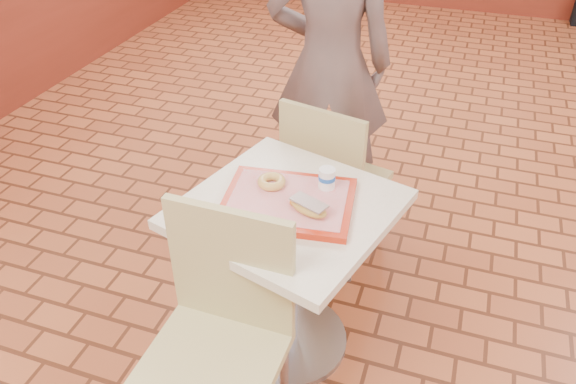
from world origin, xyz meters
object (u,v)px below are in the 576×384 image
(paper_cup, at_px, (327,178))
(customer, at_px, (330,65))
(chair_main_back, at_px, (331,177))
(chair_main_front, at_px, (220,330))
(ring_donut, at_px, (272,182))
(long_john_donut, at_px, (308,207))
(main_table, at_px, (288,255))
(serving_tray, at_px, (288,202))

(paper_cup, bearing_deg, customer, 104.85)
(chair_main_back, bearing_deg, chair_main_front, 97.36)
(chair_main_front, distance_m, chair_main_back, 1.10)
(ring_donut, distance_m, long_john_donut, 0.22)
(chair_main_back, xyz_separation_m, ring_donut, (-0.10, -0.56, 0.31))
(ring_donut, xyz_separation_m, paper_cup, (0.21, 0.06, 0.02))
(ring_donut, bearing_deg, chair_main_back, 79.81)
(ring_donut, bearing_deg, customer, 92.71)
(chair_main_back, bearing_deg, customer, -59.34)
(chair_main_front, height_order, ring_donut, chair_main_front)
(chair_main_back, distance_m, paper_cup, 0.62)
(main_table, xyz_separation_m, chair_main_front, (-0.09, -0.47, 0.02))
(chair_main_front, bearing_deg, ring_donut, 90.69)
(chair_main_back, height_order, customer, customer)
(long_john_donut, distance_m, paper_cup, 0.18)
(serving_tray, bearing_deg, main_table, -14.04)
(customer, xyz_separation_m, long_john_donut, (0.24, -1.15, -0.07))
(main_table, relative_size, customer, 0.43)
(chair_main_back, distance_m, ring_donut, 0.65)
(chair_main_back, relative_size, paper_cup, 11.39)
(chair_main_front, bearing_deg, customer, 92.55)
(chair_main_front, height_order, chair_main_back, chair_main_front)
(serving_tray, height_order, ring_donut, ring_donut)
(chair_main_front, distance_m, serving_tray, 0.54)
(chair_main_back, xyz_separation_m, customer, (-0.15, 0.46, 0.39))
(main_table, distance_m, ring_donut, 0.33)
(long_john_donut, bearing_deg, main_table, 149.35)
(serving_tray, xyz_separation_m, paper_cup, (0.12, 0.12, 0.06))
(chair_main_front, height_order, paper_cup, chair_main_front)
(customer, distance_m, ring_donut, 1.03)
(main_table, relative_size, chair_main_front, 0.79)
(customer, relative_size, serving_tray, 3.70)
(serving_tray, xyz_separation_m, ring_donut, (-0.09, 0.06, 0.03))
(serving_tray, height_order, paper_cup, paper_cup)
(customer, bearing_deg, chair_main_front, 78.50)
(main_table, xyz_separation_m, customer, (-0.14, 1.09, 0.38))
(chair_main_back, bearing_deg, paper_cup, 114.62)
(serving_tray, relative_size, paper_cup, 5.95)
(main_table, distance_m, customer, 1.16)
(main_table, bearing_deg, customer, 97.22)
(main_table, bearing_deg, ring_donut, 145.55)
(customer, height_order, long_john_donut, customer)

